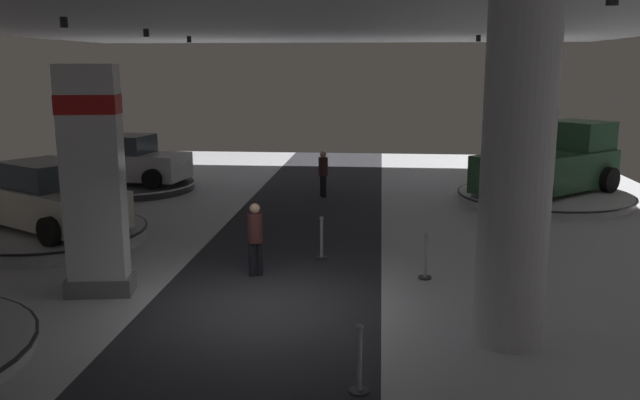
{
  "coord_description": "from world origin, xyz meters",
  "views": [
    {
      "loc": [
        2.13,
        -11.47,
        4.45
      ],
      "look_at": [
        0.77,
        3.28,
        1.4
      ],
      "focal_mm": 37.07,
      "sensor_mm": 36.0,
      "label": 1
    }
  ],
  "objects_px": {
    "brand_sign_pylon": "(93,179)",
    "display_platform_far_right": "(544,196)",
    "pickup_truck_far_right": "(552,164)",
    "display_car_mid_left": "(50,199)",
    "visitor_walking_far": "(255,235)",
    "display_platform_far_left": "(129,186)",
    "visitor_walking_near": "(323,171)",
    "display_car_far_left": "(127,161)",
    "display_platform_mid_left": "(53,235)",
    "column_right": "(516,175)"
  },
  "relations": [
    {
      "from": "brand_sign_pylon",
      "to": "display_car_mid_left",
      "type": "relative_size",
      "value": 0.98
    },
    {
      "from": "brand_sign_pylon",
      "to": "display_platform_far_right",
      "type": "height_order",
      "value": "brand_sign_pylon"
    },
    {
      "from": "display_car_mid_left",
      "to": "visitor_walking_near",
      "type": "relative_size",
      "value": 2.85
    },
    {
      "from": "brand_sign_pylon",
      "to": "pickup_truck_far_right",
      "type": "relative_size",
      "value": 0.83
    },
    {
      "from": "brand_sign_pylon",
      "to": "display_platform_far_left",
      "type": "xyz_separation_m",
      "value": [
        -3.56,
        10.74,
        -2.14
      ]
    },
    {
      "from": "display_car_mid_left",
      "to": "pickup_truck_far_right",
      "type": "distance_m",
      "value": 15.5
    },
    {
      "from": "display_platform_far_left",
      "to": "display_platform_mid_left",
      "type": "bearing_deg",
      "value": -83.97
    },
    {
      "from": "display_platform_far_left",
      "to": "display_platform_far_right",
      "type": "relative_size",
      "value": 0.83
    },
    {
      "from": "pickup_truck_far_right",
      "to": "display_car_far_left",
      "type": "bearing_deg",
      "value": 178.41
    },
    {
      "from": "display_platform_far_right",
      "to": "visitor_walking_far",
      "type": "bearing_deg",
      "value": -132.76
    },
    {
      "from": "display_platform_far_left",
      "to": "display_car_far_left",
      "type": "distance_m",
      "value": 0.89
    },
    {
      "from": "display_car_far_left",
      "to": "display_car_mid_left",
      "type": "bearing_deg",
      "value": -83.93
    },
    {
      "from": "display_car_mid_left",
      "to": "brand_sign_pylon",
      "type": "bearing_deg",
      "value": -52.01
    },
    {
      "from": "brand_sign_pylon",
      "to": "visitor_walking_near",
      "type": "relative_size",
      "value": 2.81
    },
    {
      "from": "display_platform_mid_left",
      "to": "display_platform_far_right",
      "type": "bearing_deg",
      "value": 25.4
    },
    {
      "from": "visitor_walking_far",
      "to": "pickup_truck_far_right",
      "type": "bearing_deg",
      "value": 47.09
    },
    {
      "from": "display_platform_mid_left",
      "to": "visitor_walking_near",
      "type": "relative_size",
      "value": 2.93
    },
    {
      "from": "display_car_mid_left",
      "to": "visitor_walking_far",
      "type": "bearing_deg",
      "value": -21.44
    },
    {
      "from": "visitor_walking_far",
      "to": "brand_sign_pylon",
      "type": "bearing_deg",
      "value": -153.7
    },
    {
      "from": "pickup_truck_far_right",
      "to": "display_platform_far_left",
      "type": "bearing_deg",
      "value": 178.43
    },
    {
      "from": "visitor_walking_near",
      "to": "visitor_walking_far",
      "type": "distance_m",
      "value": 8.67
    },
    {
      "from": "display_car_far_left",
      "to": "brand_sign_pylon",
      "type": "bearing_deg",
      "value": -71.52
    },
    {
      "from": "display_platform_far_left",
      "to": "display_car_far_left",
      "type": "xyz_separation_m",
      "value": [
        -0.03,
        0.0,
        0.89
      ]
    },
    {
      "from": "brand_sign_pylon",
      "to": "pickup_truck_far_right",
      "type": "height_order",
      "value": "brand_sign_pylon"
    },
    {
      "from": "visitor_walking_far",
      "to": "column_right",
      "type": "bearing_deg",
      "value": -32.0
    },
    {
      "from": "display_car_mid_left",
      "to": "visitor_walking_near",
      "type": "xyz_separation_m",
      "value": [
        6.36,
        6.42,
        -0.22
      ]
    },
    {
      "from": "display_car_mid_left",
      "to": "pickup_truck_far_right",
      "type": "xyz_separation_m",
      "value": [
        13.97,
        6.71,
        0.07
      ]
    },
    {
      "from": "display_car_mid_left",
      "to": "display_platform_far_right",
      "type": "distance_m",
      "value": 15.22
    },
    {
      "from": "display_car_far_left",
      "to": "column_right",
      "type": "bearing_deg",
      "value": -47.78
    },
    {
      "from": "brand_sign_pylon",
      "to": "display_platform_mid_left",
      "type": "distance_m",
      "value": 5.03
    },
    {
      "from": "display_platform_mid_left",
      "to": "brand_sign_pylon",
      "type": "bearing_deg",
      "value": -52.16
    },
    {
      "from": "display_car_far_left",
      "to": "display_platform_far_right",
      "type": "height_order",
      "value": "display_car_far_left"
    },
    {
      "from": "column_right",
      "to": "display_car_far_left",
      "type": "height_order",
      "value": "column_right"
    },
    {
      "from": "display_car_mid_left",
      "to": "display_platform_far_right",
      "type": "xyz_separation_m",
      "value": [
        13.73,
        6.49,
        -0.98
      ]
    },
    {
      "from": "pickup_truck_far_right",
      "to": "display_car_mid_left",
      "type": "bearing_deg",
      "value": -154.36
    },
    {
      "from": "display_platform_mid_left",
      "to": "visitor_walking_near",
      "type": "xyz_separation_m",
      "value": [
        6.34,
        6.44,
        0.71
      ]
    },
    {
      "from": "brand_sign_pylon",
      "to": "display_platform_mid_left",
      "type": "relative_size",
      "value": 0.96
    },
    {
      "from": "brand_sign_pylon",
      "to": "display_platform_far_right",
      "type": "distance_m",
      "value": 15.03
    },
    {
      "from": "display_platform_far_left",
      "to": "brand_sign_pylon",
      "type": "bearing_deg",
      "value": -71.66
    },
    {
      "from": "display_platform_mid_left",
      "to": "display_car_mid_left",
      "type": "distance_m",
      "value": 0.93
    },
    {
      "from": "brand_sign_pylon",
      "to": "display_platform_far_right",
      "type": "bearing_deg",
      "value": 42.88
    },
    {
      "from": "display_platform_far_left",
      "to": "display_platform_far_right",
      "type": "distance_m",
      "value": 14.47
    },
    {
      "from": "pickup_truck_far_right",
      "to": "visitor_walking_far",
      "type": "bearing_deg",
      "value": -132.91
    },
    {
      "from": "column_right",
      "to": "visitor_walking_far",
      "type": "xyz_separation_m",
      "value": [
        -4.73,
        2.96,
        -1.84
      ]
    },
    {
      "from": "brand_sign_pylon",
      "to": "visitor_walking_far",
      "type": "relative_size",
      "value": 2.81
    },
    {
      "from": "brand_sign_pylon",
      "to": "display_car_far_left",
      "type": "bearing_deg",
      "value": 108.48
    },
    {
      "from": "display_car_mid_left",
      "to": "column_right",
      "type": "bearing_deg",
      "value": -26.49
    },
    {
      "from": "display_platform_far_left",
      "to": "pickup_truck_far_right",
      "type": "xyz_separation_m",
      "value": [
        14.7,
        -0.4,
        1.04
      ]
    },
    {
      "from": "display_platform_far_left",
      "to": "pickup_truck_far_right",
      "type": "bearing_deg",
      "value": -1.57
    },
    {
      "from": "column_right",
      "to": "pickup_truck_far_right",
      "type": "distance_m",
      "value": 12.51
    }
  ]
}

